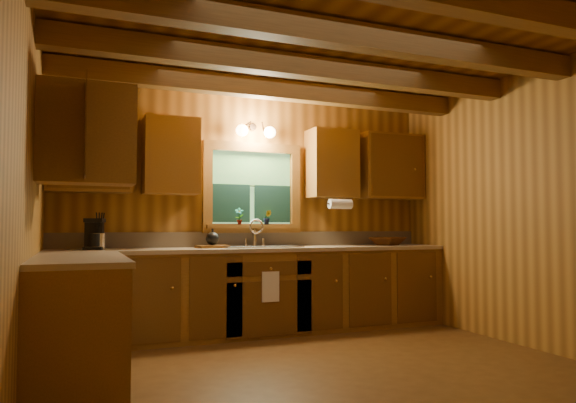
# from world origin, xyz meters

# --- Properties ---
(room) EXTENTS (4.20, 4.20, 4.20)m
(room) POSITION_xyz_m (0.00, 0.00, 1.30)
(room) COLOR #513213
(room) RESTS_ON ground
(ceiling_beams) EXTENTS (4.20, 2.54, 0.18)m
(ceiling_beams) POSITION_xyz_m (0.00, 0.00, 2.49)
(ceiling_beams) COLOR brown
(ceiling_beams) RESTS_ON room
(base_cabinets) EXTENTS (4.20, 2.22, 0.86)m
(base_cabinets) POSITION_xyz_m (-0.49, 1.28, 0.43)
(base_cabinets) COLOR brown
(base_cabinets) RESTS_ON ground
(countertop) EXTENTS (4.20, 2.24, 0.04)m
(countertop) POSITION_xyz_m (-0.48, 1.29, 0.88)
(countertop) COLOR tan
(countertop) RESTS_ON base_cabinets
(backsplash) EXTENTS (4.20, 0.02, 0.16)m
(backsplash) POSITION_xyz_m (0.00, 1.89, 0.98)
(backsplash) COLOR tan
(backsplash) RESTS_ON room
(dishwasher_panel) EXTENTS (0.02, 0.60, 0.80)m
(dishwasher_panel) POSITION_xyz_m (-1.47, 0.68, 0.43)
(dishwasher_panel) COLOR white
(dishwasher_panel) RESTS_ON base_cabinets
(upper_cabinets) EXTENTS (4.19, 1.77, 0.78)m
(upper_cabinets) POSITION_xyz_m (-0.56, 1.42, 1.84)
(upper_cabinets) COLOR brown
(upper_cabinets) RESTS_ON room
(window) EXTENTS (1.12, 0.08, 1.00)m
(window) POSITION_xyz_m (0.00, 1.87, 1.53)
(window) COLOR brown
(window) RESTS_ON room
(window_sill) EXTENTS (1.06, 0.14, 0.04)m
(window_sill) POSITION_xyz_m (0.00, 1.82, 1.12)
(window_sill) COLOR brown
(window_sill) RESTS_ON room
(wall_sconce) EXTENTS (0.45, 0.21, 0.17)m
(wall_sconce) POSITION_xyz_m (0.00, 1.75, 2.16)
(wall_sconce) COLOR black
(wall_sconce) RESTS_ON room
(paper_towel_roll) EXTENTS (0.27, 0.11, 0.11)m
(paper_towel_roll) POSITION_xyz_m (0.92, 1.53, 1.37)
(paper_towel_roll) COLOR white
(paper_towel_roll) RESTS_ON upper_cabinets
(dish_towel) EXTENTS (0.18, 0.01, 0.30)m
(dish_towel) POSITION_xyz_m (0.00, 1.26, 0.52)
(dish_towel) COLOR white
(dish_towel) RESTS_ON base_cabinets
(sink) EXTENTS (0.82, 0.48, 0.43)m
(sink) POSITION_xyz_m (0.00, 1.60, 0.86)
(sink) COLOR silver
(sink) RESTS_ON countertop
(coffee_maker) EXTENTS (0.17, 0.21, 0.30)m
(coffee_maker) POSITION_xyz_m (-1.65, 1.63, 1.05)
(coffee_maker) COLOR black
(coffee_maker) RESTS_ON countertop
(utensil_crock) EXTENTS (0.12, 0.12, 0.35)m
(utensil_crock) POSITION_xyz_m (-1.61, 1.62, 0.99)
(utensil_crock) COLOR silver
(utensil_crock) RESTS_ON countertop
(cutting_board) EXTENTS (0.33, 0.26, 0.03)m
(cutting_board) POSITION_xyz_m (-0.51, 1.61, 0.91)
(cutting_board) COLOR #563412
(cutting_board) RESTS_ON countertop
(teakettle) EXTENTS (0.14, 0.14, 0.17)m
(teakettle) POSITION_xyz_m (-0.51, 1.61, 1.00)
(teakettle) COLOR black
(teakettle) RESTS_ON cutting_board
(wicker_basket) EXTENTS (0.52, 0.52, 0.10)m
(wicker_basket) POSITION_xyz_m (1.60, 1.63, 0.95)
(wicker_basket) COLOR #48230C
(wicker_basket) RESTS_ON countertop
(potted_plant_left) EXTENTS (0.11, 0.09, 0.18)m
(potted_plant_left) POSITION_xyz_m (-0.17, 1.79, 1.23)
(potted_plant_left) COLOR #563412
(potted_plant_left) RESTS_ON window_sill
(potted_plant_right) EXTENTS (0.11, 0.09, 0.16)m
(potted_plant_right) POSITION_xyz_m (0.16, 1.81, 1.22)
(potted_plant_right) COLOR #563412
(potted_plant_right) RESTS_ON window_sill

